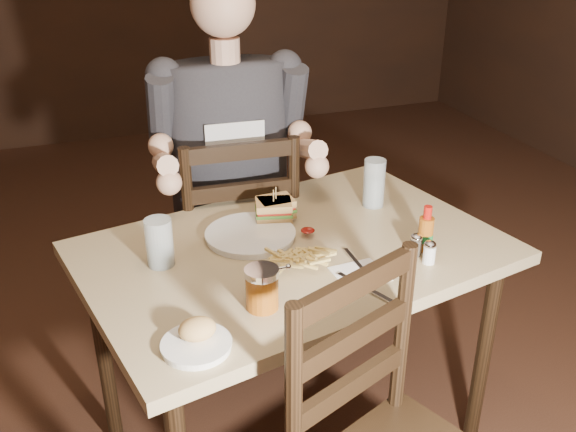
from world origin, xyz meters
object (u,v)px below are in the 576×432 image
object	(u,v)px
glass_left	(159,243)
hot_sauce	(426,229)
glass_right	(374,183)
side_plate	(196,347)
dinner_plate	(250,236)
chair_far	(233,245)
diner	(230,123)
syrup_dispenser	(262,288)
main_table	(294,270)

from	to	relation	value
glass_left	hot_sauce	size ratio (longest dim) A/B	0.99
glass_right	side_plate	bearing A→B (deg)	-142.86
dinner_plate	glass_right	size ratio (longest dim) A/B	1.64
chair_far	glass_right	distance (m)	0.65
diner	glass_right	bearing A→B (deg)	-35.64
dinner_plate	syrup_dispenser	size ratio (longest dim) A/B	2.39
chair_far	hot_sauce	size ratio (longest dim) A/B	6.92
glass_left	side_plate	world-z (taller)	glass_left
glass_right	chair_far	bearing A→B (deg)	136.25
glass_left	syrup_dispenser	world-z (taller)	glass_left
glass_right	side_plate	size ratio (longest dim) A/B	1.02
main_table	glass_right	distance (m)	0.43
chair_far	syrup_dispenser	world-z (taller)	chair_far
chair_far	diner	size ratio (longest dim) A/B	1.00
chair_far	hot_sauce	xyz separation A→B (m)	(0.40, -0.71, 0.35)
chair_far	side_plate	bearing A→B (deg)	73.91
diner	main_table	bearing A→B (deg)	-81.12
glass_left	glass_right	size ratio (longest dim) A/B	0.86
dinner_plate	glass_right	distance (m)	0.47
glass_right	hot_sauce	distance (m)	0.33
syrup_dispenser	chair_far	bearing A→B (deg)	68.91
dinner_plate	syrup_dispenser	distance (m)	0.38
glass_left	hot_sauce	world-z (taller)	hot_sauce
dinner_plate	hot_sauce	bearing A→B (deg)	-28.20
glass_left	syrup_dispenser	distance (m)	0.36
dinner_plate	glass_left	size ratio (longest dim) A/B	1.90
syrup_dispenser	dinner_plate	bearing A→B (deg)	66.28
hot_sauce	side_plate	xyz separation A→B (m)	(-0.73, -0.23, -0.07)
diner	glass_right	xyz separation A→B (m)	(0.40, -0.33, -0.15)
main_table	dinner_plate	xyz separation A→B (m)	(-0.10, 0.10, 0.09)
dinner_plate	hot_sauce	distance (m)	0.53
hot_sauce	chair_far	bearing A→B (deg)	119.25
main_table	chair_far	bearing A→B (deg)	94.31
glass_left	glass_right	xyz separation A→B (m)	(0.74, 0.15, 0.01)
syrup_dispenser	side_plate	bearing A→B (deg)	-162.40
side_plate	glass_right	bearing A→B (deg)	37.14
chair_far	glass_left	size ratio (longest dim) A/B	7.00
diner	glass_right	size ratio (longest dim) A/B	6.06
main_table	diner	bearing A→B (deg)	95.12
dinner_plate	hot_sauce	size ratio (longest dim) A/B	1.88
diner	syrup_dispenser	distance (m)	0.81
glass_right	glass_left	bearing A→B (deg)	-168.79
dinner_plate	side_plate	bearing A→B (deg)	-120.22
diner	hot_sauce	distance (m)	0.79
glass_right	syrup_dispenser	size ratio (longest dim) A/B	1.45
main_table	syrup_dispenser	bearing A→B (deg)	-124.76
syrup_dispenser	side_plate	size ratio (longest dim) A/B	0.70
chair_far	dinner_plate	world-z (taller)	chair_far
chair_far	syrup_dispenser	xyz separation A→B (m)	(-0.14, -0.83, 0.33)
side_plate	dinner_plate	bearing A→B (deg)	59.78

